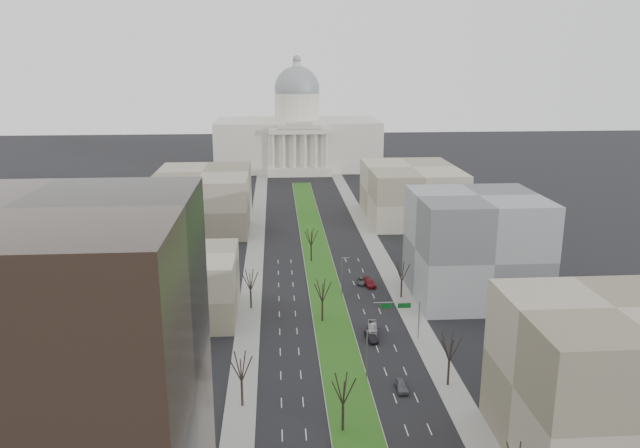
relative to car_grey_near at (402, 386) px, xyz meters
name	(u,v)px	position (x,y,z in m)	size (l,w,h in m)	color
ground	(319,261)	(-9.08, 68.89, -0.79)	(600.00, 600.00, 0.00)	black
median	(319,262)	(-9.08, 67.87, -0.69)	(8.00, 222.03, 0.20)	#999993
sidewalk_left	(251,297)	(-26.58, 43.89, -0.71)	(5.00, 330.00, 0.15)	gray
sidewalk_right	(400,293)	(8.42, 43.89, -0.71)	(5.00, 330.00, 0.15)	gray
capitol	(297,136)	(-9.08, 218.47, 15.52)	(80.00, 46.00, 55.00)	beige
building_glass_tower	(28,398)	(-46.08, -33.11, 19.21)	(34.00, 30.00, 40.00)	black
building_beige_left	(175,286)	(-42.08, 33.89, 6.21)	(26.00, 22.00, 14.00)	gray
building_tan_right	(606,383)	(23.92, -19.11, 10.21)	(26.00, 24.00, 22.00)	gray
building_grey_right	(475,247)	(24.92, 40.89, 11.21)	(28.00, 26.00, 24.00)	slate
building_far_left	(203,199)	(-44.08, 108.89, 8.21)	(30.00, 40.00, 18.00)	gray
building_far_right	(411,193)	(25.92, 113.89, 8.21)	(30.00, 40.00, 18.00)	gray
tree_left_mid	(241,366)	(-26.28, -3.11, 6.21)	(5.40, 5.40, 9.72)	black
tree_left_far	(250,280)	(-26.28, 36.89, 6.06)	(5.28, 5.28, 9.50)	black
tree_right_mid	(450,347)	(8.12, 0.89, 6.37)	(5.52, 5.52, 9.94)	black
tree_right_far	(402,271)	(8.12, 40.89, 5.74)	(5.04, 5.04, 9.07)	black
tree_median_a	(343,389)	(-11.08, -11.11, 6.21)	(5.40, 5.40, 9.72)	black
tree_median_b	(322,290)	(-11.08, 28.89, 6.21)	(5.40, 5.40, 9.72)	black
tree_median_c	(311,237)	(-11.08, 68.89, 6.21)	(5.40, 5.40, 9.72)	black
streetlamp_median_b	(367,354)	(-5.32, 3.89, 4.02)	(1.90, 0.20, 9.16)	gray
streetlamp_median_c	(342,275)	(-5.32, 43.89, 4.02)	(1.90, 0.20, 9.16)	gray
mast_arm_signs	(406,311)	(4.41, 18.91, 5.32)	(9.12, 0.24, 8.09)	gray
car_grey_near	(402,386)	(0.00, 0.00, 0.00)	(1.86, 4.62, 1.57)	#565A5F
car_black	(371,336)	(-2.19, 19.18, 0.03)	(1.73, 4.97, 1.64)	black
car_red	(369,283)	(1.94, 49.08, 0.01)	(2.24, 5.50, 1.60)	maroon
car_grey_far	(362,281)	(0.39, 51.05, -0.11)	(2.24, 4.85, 1.35)	#414548
box_van	(373,330)	(-1.49, 22.00, 0.17)	(1.60, 6.83, 1.90)	#BEBEBE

